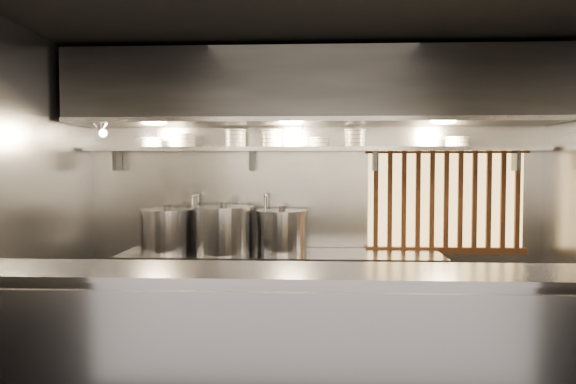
# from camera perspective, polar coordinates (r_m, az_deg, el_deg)

# --- Properties ---
(ceiling) EXTENTS (4.50, 4.50, 0.00)m
(ceiling) POSITION_cam_1_polar(r_m,az_deg,el_deg) (4.24, 2.44, 17.45)
(ceiling) COLOR black
(ceiling) RESTS_ON wall_back
(wall_back) EXTENTS (4.50, 0.00, 4.50)m
(wall_back) POSITION_cam_1_polar(r_m,az_deg,el_deg) (5.61, 2.55, -0.58)
(wall_back) COLOR gray
(wall_back) RESTS_ON floor
(wall_left) EXTENTS (0.00, 3.00, 3.00)m
(wall_left) POSITION_cam_1_polar(r_m,az_deg,el_deg) (4.71, -26.16, -1.47)
(wall_left) COLOR gray
(wall_left) RESTS_ON floor
(serving_counter) EXTENTS (4.50, 0.56, 1.13)m
(serving_counter) POSITION_cam_1_polar(r_m,az_deg,el_deg) (3.35, 2.21, -17.45)
(serving_counter) COLOR #9B9BA0
(serving_counter) RESTS_ON floor
(cooking_bench) EXTENTS (3.00, 0.70, 0.90)m
(cooking_bench) POSITION_cam_1_polar(r_m,az_deg,el_deg) (5.39, -0.75, -10.93)
(cooking_bench) COLOR #9B9BA0
(cooking_bench) RESTS_ON floor
(bowl_shelf) EXTENTS (4.40, 0.34, 0.04)m
(bowl_shelf) POSITION_cam_1_polar(r_m,az_deg,el_deg) (5.42, 2.54, 4.38)
(bowl_shelf) COLOR #9B9BA0
(bowl_shelf) RESTS_ON wall_back
(exhaust_hood) EXTENTS (4.40, 0.81, 0.65)m
(exhaust_hood) POSITION_cam_1_polar(r_m,az_deg,el_deg) (5.25, 2.54, 10.40)
(exhaust_hood) COLOR #2D2D30
(exhaust_hood) RESTS_ON ceiling
(wood_screen) EXTENTS (1.56, 0.09, 1.04)m
(wood_screen) POSITION_cam_1_polar(r_m,az_deg,el_deg) (5.71, 15.71, -0.82)
(wood_screen) COLOR #FFCE72
(wood_screen) RESTS_ON wall_back
(faucet_left) EXTENTS (0.04, 0.30, 0.50)m
(faucet_left) POSITION_cam_1_polar(r_m,az_deg,el_deg) (5.61, -9.30, -1.57)
(faucet_left) COLOR silver
(faucet_left) RESTS_ON wall_back
(faucet_right) EXTENTS (0.04, 0.30, 0.50)m
(faucet_right) POSITION_cam_1_polar(r_m,az_deg,el_deg) (5.50, -2.15, -1.62)
(faucet_right) COLOR silver
(faucet_right) RESTS_ON wall_back
(heat_lamp) EXTENTS (0.25, 0.35, 0.20)m
(heat_lamp) POSITION_cam_1_polar(r_m,az_deg,el_deg) (5.33, -18.49, 6.29)
(heat_lamp) COLOR #9B9BA0
(heat_lamp) RESTS_ON exhaust_hood
(pendant_bulb) EXTENTS (0.09, 0.09, 0.19)m
(pendant_bulb) POSITION_cam_1_polar(r_m,az_deg,el_deg) (5.31, 1.45, 5.30)
(pendant_bulb) COLOR #2D2D30
(pendant_bulb) RESTS_ON exhaust_hood
(stock_pot_left) EXTENTS (0.61, 0.61, 0.45)m
(stock_pot_left) POSITION_cam_1_polar(r_m,az_deg,el_deg) (5.49, -12.20, -3.80)
(stock_pot_left) COLOR #9B9BA0
(stock_pot_left) RESTS_ON cooking_bench
(stock_pot_mid) EXTENTS (0.62, 0.62, 0.44)m
(stock_pot_mid) POSITION_cam_1_polar(r_m,az_deg,el_deg) (5.32, -0.62, -3.98)
(stock_pot_mid) COLOR #9B9BA0
(stock_pot_mid) RESTS_ON cooking_bench
(stock_pot_right) EXTENTS (0.74, 0.74, 0.48)m
(stock_pot_right) POSITION_cam_1_polar(r_m,az_deg,el_deg) (5.30, -6.55, -3.81)
(stock_pot_right) COLOR #9B9BA0
(stock_pot_right) RESTS_ON cooking_bench
(bowl_stack_0) EXTENTS (0.22, 0.22, 0.09)m
(bowl_stack_0) POSITION_cam_1_polar(r_m,az_deg,el_deg) (5.66, -13.71, 4.91)
(bowl_stack_0) COLOR silver
(bowl_stack_0) RESTS_ON bowl_shelf
(bowl_stack_1) EXTENTS (0.20, 0.20, 0.13)m
(bowl_stack_1) POSITION_cam_1_polar(r_m,az_deg,el_deg) (5.58, -10.35, 5.18)
(bowl_stack_1) COLOR silver
(bowl_stack_1) RESTS_ON bowl_shelf
(bowl_stack_2) EXTENTS (0.21, 0.21, 0.17)m
(bowl_stack_2) POSITION_cam_1_polar(r_m,az_deg,el_deg) (5.48, -5.34, 5.45)
(bowl_stack_2) COLOR silver
(bowl_stack_2) RESTS_ON bowl_shelf
(bowl_stack_3) EXTENTS (0.22, 0.22, 0.17)m
(bowl_stack_3) POSITION_cam_1_polar(r_m,az_deg,el_deg) (5.45, -1.72, 5.48)
(bowl_stack_3) COLOR silver
(bowl_stack_3) RESTS_ON bowl_shelf
(bowl_stack_4) EXTENTS (0.20, 0.20, 0.09)m
(bowl_stack_4) POSITION_cam_1_polar(r_m,az_deg,el_deg) (5.43, 3.20, 5.09)
(bowl_stack_4) COLOR silver
(bowl_stack_4) RESTS_ON bowl_shelf
(bowl_stack_5) EXTENTS (0.21, 0.21, 0.17)m
(bowl_stack_5) POSITION_cam_1_polar(r_m,az_deg,el_deg) (5.44, 6.81, 5.47)
(bowl_stack_5) COLOR silver
(bowl_stack_5) RESTS_ON bowl_shelf
(bowl_stack_6) EXTENTS (0.24, 0.24, 0.09)m
(bowl_stack_6) POSITION_cam_1_polar(r_m,az_deg,el_deg) (5.59, 16.79, 4.91)
(bowl_stack_6) COLOR silver
(bowl_stack_6) RESTS_ON bowl_shelf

